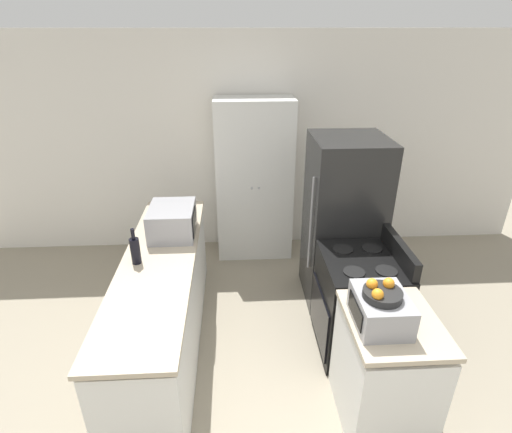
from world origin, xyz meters
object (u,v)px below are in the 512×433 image
pantry_cabinet (254,181)px  microwave (173,221)px  wine_bottle (135,250)px  toaster_oven (380,309)px  fruit_bowl (382,292)px  refrigerator (343,222)px  stove (358,303)px

pantry_cabinet → microwave: 1.41m
wine_bottle → toaster_oven: wine_bottle is taller
pantry_cabinet → toaster_oven: (0.67, -2.46, 0.04)m
pantry_cabinet → fruit_bowl: pantry_cabinet is taller
pantry_cabinet → refrigerator: 1.27m
refrigerator → wine_bottle: refrigerator is taller
stove → microwave: bearing=161.2°
stove → toaster_oven: bearing=-100.0°
microwave → fruit_bowl: 1.97m
toaster_oven → wine_bottle: bearing=154.4°
stove → wine_bottle: (-1.85, 0.07, 0.55)m
microwave → pantry_cabinet: bearing=55.2°
stove → fruit_bowl: fruit_bowl is taller
refrigerator → toaster_oven: bearing=-95.9°
toaster_oven → fruit_bowl: (-0.02, -0.01, 0.14)m
fruit_bowl → refrigerator: bearing=83.6°
refrigerator → toaster_oven: size_ratio=4.33×
refrigerator → microwave: refrigerator is taller
pantry_cabinet → microwave: size_ratio=3.98×
wine_bottle → microwave: bearing=64.0°
pantry_cabinet → fruit_bowl: (0.66, -2.47, 0.18)m
pantry_cabinet → fruit_bowl: size_ratio=7.85×
stove → microwave: microwave is taller
pantry_cabinet → stove: 1.96m
stove → toaster_oven: (-0.13, -0.75, 0.54)m
refrigerator → fruit_bowl: bearing=-96.4°
refrigerator → wine_bottle: size_ratio=5.55×
fruit_bowl → wine_bottle: bearing=153.9°
wine_bottle → refrigerator: bearing=20.2°
microwave → wine_bottle: 0.53m
stove → wine_bottle: wine_bottle is taller
fruit_bowl → pantry_cabinet: bearing=104.9°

